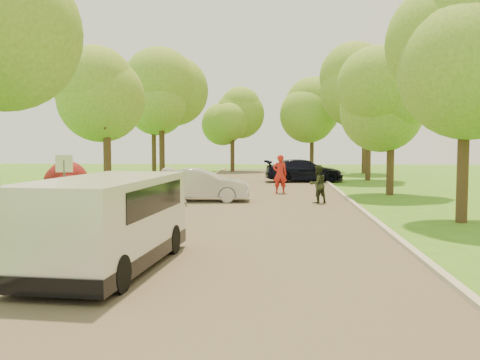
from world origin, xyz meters
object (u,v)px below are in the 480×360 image
(street_sign, at_px, (64,174))
(silver_sedan, at_px, (200,185))
(longboard, at_px, (169,227))
(dark_sedan, at_px, (304,171))
(skateboarder, at_px, (169,197))
(person_striped, at_px, (280,174))
(minivan, at_px, (108,221))
(person_olive, at_px, (318,184))

(street_sign, distance_m, silver_sedan, 7.43)
(street_sign, xyz_separation_m, longboard, (3.56, -1.10, -1.47))
(silver_sedan, distance_m, dark_sedan, 12.67)
(street_sign, distance_m, dark_sedan, 20.06)
(skateboarder, distance_m, person_striped, 11.95)
(minivan, distance_m, person_olive, 13.03)
(person_striped, bearing_deg, minivan, 72.68)
(skateboarder, distance_m, person_olive, 8.66)
(longboard, bearing_deg, silver_sedan, -110.96)
(silver_sedan, bearing_deg, person_striped, -44.23)
(longboard, bearing_deg, skateboarder, -67.43)
(longboard, bearing_deg, person_olive, -146.48)
(street_sign, relative_size, minivan, 0.42)
(silver_sedan, xyz_separation_m, skateboarder, (0.20, -7.68, 0.27))
(dark_sedan, relative_size, longboard, 5.52)
(silver_sedan, distance_m, person_striped, 5.17)
(dark_sedan, relative_size, person_olive, 3.10)
(dark_sedan, height_order, longboard, dark_sedan)
(skateboarder, xyz_separation_m, person_olive, (4.85, 7.18, -0.16))
(skateboarder, bearing_deg, longboard, 112.57)
(person_striped, bearing_deg, longboard, 68.96)
(minivan, height_order, person_olive, minivan)
(silver_sedan, relative_size, longboard, 4.72)
(dark_sedan, relative_size, person_striped, 2.59)
(dark_sedan, xyz_separation_m, person_striped, (-1.58, -7.80, 0.24))
(silver_sedan, xyz_separation_m, dark_sedan, (5.07, 11.62, 0.02))
(street_sign, relative_size, person_olive, 1.34)
(person_striped, height_order, person_olive, person_striped)
(minivan, relative_size, person_striped, 2.65)
(minivan, bearing_deg, silver_sedan, 94.48)
(minivan, distance_m, person_striped, 16.68)
(minivan, height_order, skateboarder, minivan)
(skateboarder, height_order, person_olive, skateboarder)
(street_sign, height_order, minivan, street_sign)
(minivan, xyz_separation_m, longboard, (0.25, 4.81, -0.89))
(minivan, distance_m, longboard, 4.90)
(skateboarder, bearing_deg, dark_sedan, -126.60)
(silver_sedan, height_order, longboard, silver_sedan)
(person_striped, distance_m, person_olive, 4.59)
(street_sign, height_order, dark_sedan, street_sign)
(longboard, xyz_separation_m, person_olive, (4.85, 7.18, 0.72))
(silver_sedan, bearing_deg, street_sign, 151.16)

